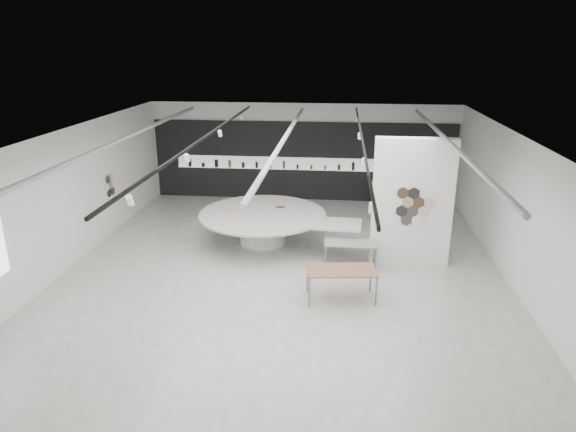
# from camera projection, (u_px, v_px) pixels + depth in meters

# --- Properties ---
(room) EXTENTS (12.02, 14.02, 3.82)m
(room) POSITION_uv_depth(u_px,v_px,m) (279.00, 200.00, 13.53)
(room) COLOR beige
(room) RESTS_ON ground
(back_wall_display) EXTENTS (11.80, 0.27, 3.10)m
(back_wall_display) POSITION_uv_depth(u_px,v_px,m) (300.00, 161.00, 20.23)
(back_wall_display) COLOR black
(back_wall_display) RESTS_ON ground
(partition_column) EXTENTS (2.20, 0.38, 3.60)m
(partition_column) POSITION_uv_depth(u_px,v_px,m) (412.00, 202.00, 14.21)
(partition_column) COLOR white
(partition_column) RESTS_ON ground
(display_island) EXTENTS (5.17, 4.22, 1.01)m
(display_island) POSITION_uv_depth(u_px,v_px,m) (265.00, 224.00, 15.95)
(display_island) COLOR white
(display_island) RESTS_ON ground
(sample_table_wood) EXTENTS (1.77, 1.05, 0.79)m
(sample_table_wood) POSITION_uv_depth(u_px,v_px,m) (341.00, 272.00, 12.45)
(sample_table_wood) COLOR brown
(sample_table_wood) RESTS_ON ground
(sample_table_stone) EXTENTS (1.46, 0.74, 0.75)m
(sample_table_stone) POSITION_uv_depth(u_px,v_px,m) (351.00, 244.00, 14.26)
(sample_table_stone) COLOR gray
(sample_table_stone) RESTS_ON ground
(kitchen_counter) EXTENTS (1.71, 0.83, 1.30)m
(kitchen_counter) POSITION_uv_depth(u_px,v_px,m) (394.00, 193.00, 19.85)
(kitchen_counter) COLOR white
(kitchen_counter) RESTS_ON ground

